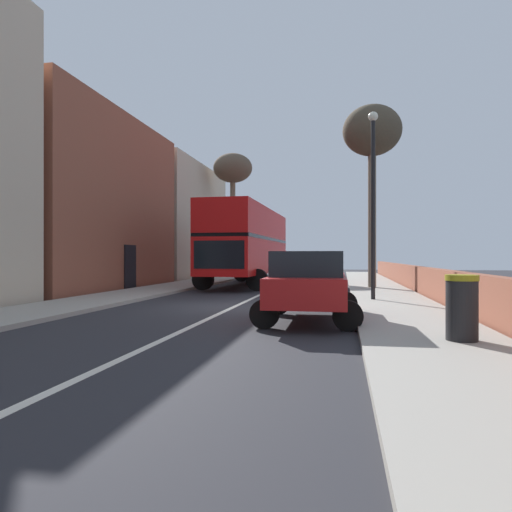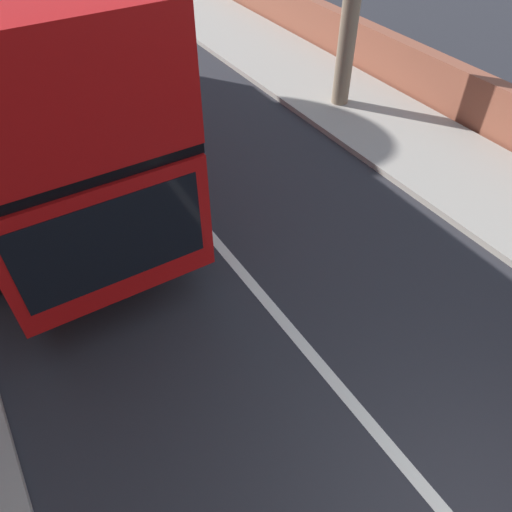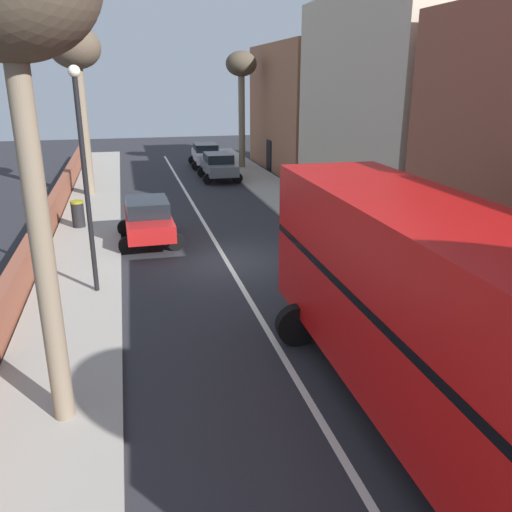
{
  "view_description": "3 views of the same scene",
  "coord_description": "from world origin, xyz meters",
  "px_view_note": "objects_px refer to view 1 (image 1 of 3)",
  "views": [
    {
      "loc": [
        3.3,
        -13.86,
        1.56
      ],
      "look_at": [
        -0.52,
        6.21,
        1.58
      ],
      "focal_mm": 32.08,
      "sensor_mm": 36.0,
      "label": 1
    },
    {
      "loc": [
        -2.61,
        0.23,
        5.45
      ],
      "look_at": [
        -0.27,
        3.96,
        1.17
      ],
      "focal_mm": 34.55,
      "sensor_mm": 36.0,
      "label": 2
    },
    {
      "loc": [
        3.19,
        17.08,
        6.09
      ],
      "look_at": [
        0.23,
        5.2,
        1.93
      ],
      "focal_mm": 36.7,
      "sensor_mm": 36.0,
      "label": 3
    }
  ],
  "objects_px": {
    "parked_car_red_right_1": "(309,282)",
    "litter_bin_right": "(462,307)",
    "street_tree_right_1": "(372,135)",
    "lamppost_right": "(373,190)",
    "street_tree_left_0": "(233,171)",
    "double_decker_bus": "(248,242)"
  },
  "relations": [
    {
      "from": "parked_car_red_right_1",
      "to": "litter_bin_right",
      "type": "xyz_separation_m",
      "value": [
        2.8,
        -2.55,
        -0.26
      ]
    },
    {
      "from": "parked_car_red_right_1",
      "to": "street_tree_right_1",
      "type": "height_order",
      "value": "street_tree_right_1"
    },
    {
      "from": "parked_car_red_right_1",
      "to": "lamppost_right",
      "type": "height_order",
      "value": "lamppost_right"
    },
    {
      "from": "street_tree_right_1",
      "to": "parked_car_red_right_1",
      "type": "bearing_deg",
      "value": -100.89
    },
    {
      "from": "street_tree_left_0",
      "to": "double_decker_bus",
      "type": "bearing_deg",
      "value": -70.99
    },
    {
      "from": "double_decker_bus",
      "to": "street_tree_right_1",
      "type": "height_order",
      "value": "street_tree_right_1"
    },
    {
      "from": "street_tree_right_1",
      "to": "litter_bin_right",
      "type": "height_order",
      "value": "street_tree_right_1"
    },
    {
      "from": "street_tree_left_0",
      "to": "lamppost_right",
      "type": "xyz_separation_m",
      "value": [
        8.88,
        -16.54,
        -3.95
      ]
    },
    {
      "from": "parked_car_red_right_1",
      "to": "litter_bin_right",
      "type": "bearing_deg",
      "value": -42.35
    },
    {
      "from": "double_decker_bus",
      "to": "parked_car_red_right_1",
      "type": "distance_m",
      "value": 13.84
    },
    {
      "from": "litter_bin_right",
      "to": "double_decker_bus",
      "type": "bearing_deg",
      "value": 114.08
    },
    {
      "from": "street_tree_right_1",
      "to": "street_tree_left_0",
      "type": "bearing_deg",
      "value": 131.8
    },
    {
      "from": "street_tree_left_0",
      "to": "lamppost_right",
      "type": "height_order",
      "value": "street_tree_left_0"
    },
    {
      "from": "lamppost_right",
      "to": "street_tree_right_1",
      "type": "bearing_deg",
      "value": 86.8
    },
    {
      "from": "double_decker_bus",
      "to": "lamppost_right",
      "type": "height_order",
      "value": "lamppost_right"
    },
    {
      "from": "street_tree_left_0",
      "to": "litter_bin_right",
      "type": "xyz_separation_m",
      "value": [
        9.88,
        -24.03,
        -7.07
      ]
    },
    {
      "from": "parked_car_red_right_1",
      "to": "lamppost_right",
      "type": "xyz_separation_m",
      "value": [
        1.8,
        4.94,
        2.86
      ]
    },
    {
      "from": "double_decker_bus",
      "to": "street_tree_right_1",
      "type": "bearing_deg",
      "value": -17.14
    },
    {
      "from": "double_decker_bus",
      "to": "litter_bin_right",
      "type": "height_order",
      "value": "double_decker_bus"
    },
    {
      "from": "double_decker_bus",
      "to": "lamppost_right",
      "type": "xyz_separation_m",
      "value": [
        6.0,
        -8.17,
        1.45
      ]
    },
    {
      "from": "lamppost_right",
      "to": "litter_bin_right",
      "type": "distance_m",
      "value": 8.18
    },
    {
      "from": "street_tree_right_1",
      "to": "double_decker_bus",
      "type": "bearing_deg",
      "value": 162.86
    }
  ]
}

